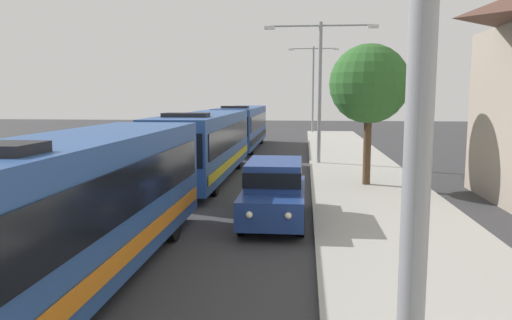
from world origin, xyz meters
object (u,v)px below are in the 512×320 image
at_px(streetlamp_mid, 320,76).
at_px(roadside_tree, 369,84).
at_px(bus_lead, 82,201).
at_px(streetlamp_far, 313,81).
at_px(bus_second_in_line, 205,143).
at_px(bus_middle, 242,126).
at_px(white_suv, 274,189).

relative_size(streetlamp_mid, roadside_tree, 1.32).
relative_size(bus_lead, roadside_tree, 1.81).
relative_size(streetlamp_far, roadside_tree, 1.49).
xyz_separation_m(bus_second_in_line, streetlamp_far, (5.40, 29.08, 3.71)).
bearing_deg(streetlamp_mid, bus_second_in_line, -136.16).
relative_size(bus_middle, streetlamp_mid, 1.61).
distance_m(bus_lead, bus_middle, 26.26).
distance_m(white_suv, streetlamp_far, 36.93).
height_order(bus_lead, bus_second_in_line, same).
relative_size(bus_middle, streetlamp_far, 1.42).
distance_m(bus_lead, white_suv, 6.35).
bearing_deg(roadside_tree, white_suv, -120.10).
relative_size(bus_middle, white_suv, 2.64).
bearing_deg(roadside_tree, streetlamp_far, 93.41).
bearing_deg(streetlamp_mid, bus_middle, 122.73).
height_order(bus_lead, streetlamp_mid, streetlamp_mid).
bearing_deg(streetlamp_far, roadside_tree, -86.59).
distance_m(streetlamp_mid, roadside_tree, 6.93).
bearing_deg(bus_second_in_line, streetlamp_mid, 43.84).
bearing_deg(streetlamp_far, bus_middle, -109.21).
distance_m(white_suv, streetlamp_mid, 13.43).
relative_size(white_suv, streetlamp_far, 0.54).
height_order(bus_second_in_line, white_suv, bus_second_in_line).
bearing_deg(streetlamp_mid, streetlamp_far, 90.00).
relative_size(bus_second_in_line, roadside_tree, 2.07).
bearing_deg(bus_middle, streetlamp_far, 70.79).
distance_m(bus_lead, streetlamp_mid, 18.94).
height_order(streetlamp_mid, streetlamp_far, streetlamp_far).
bearing_deg(streetlamp_mid, bus_lead, -106.81).
relative_size(bus_lead, streetlamp_far, 1.21).
xyz_separation_m(bus_lead, bus_middle, (0.00, 26.26, 0.00)).
height_order(white_suv, streetlamp_far, streetlamp_far).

